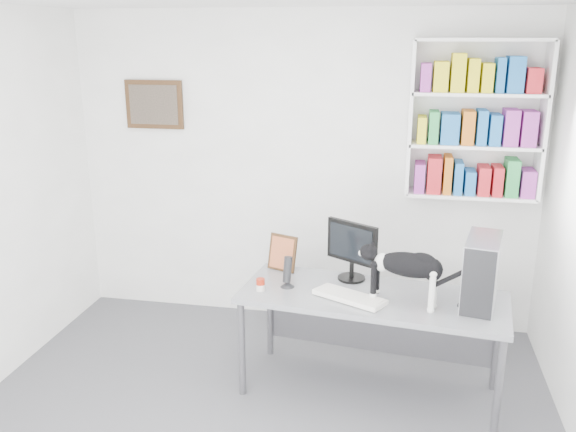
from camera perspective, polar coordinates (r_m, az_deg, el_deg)
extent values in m
cube|color=white|center=(5.28, 1.23, 4.19)|extent=(4.00, 0.01, 2.70)
cube|color=white|center=(5.01, 17.16, 8.59)|extent=(1.03, 0.28, 1.24)
cube|color=#472C16|center=(5.53, -12.40, 10.15)|extent=(0.52, 0.04, 0.42)
cube|color=slate|center=(4.45, 7.71, -11.79)|extent=(1.89, 0.92, 0.76)
cube|color=black|center=(4.45, 6.03, -3.22)|extent=(0.47, 0.39, 0.45)
cube|color=white|center=(4.19, 5.80, -7.52)|extent=(0.53, 0.39, 0.04)
cube|color=#B8B8BD|center=(4.21, 17.64, -4.98)|extent=(0.29, 0.50, 0.47)
cylinder|color=black|center=(4.33, -0.05, -5.21)|extent=(0.13, 0.13, 0.24)
cube|color=#472C16|center=(4.63, -0.51, -3.40)|extent=(0.25, 0.17, 0.29)
cylinder|color=#A2210D|center=(4.30, -2.59, -6.43)|extent=(0.08, 0.08, 0.09)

